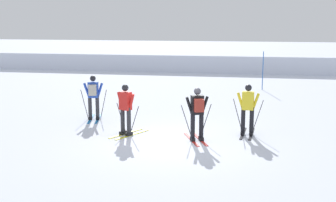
# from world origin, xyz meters

# --- Properties ---
(ground_plane) EXTENTS (120.00, 120.00, 0.00)m
(ground_plane) POSITION_xyz_m (0.00, 0.00, 0.00)
(ground_plane) COLOR silver
(far_snow_ridge) EXTENTS (80.00, 8.55, 1.21)m
(far_snow_ridge) POSITION_xyz_m (0.00, 21.82, 0.61)
(far_snow_ridge) COLOR silver
(far_snow_ridge) RESTS_ON ground
(skier_yellow) EXTENTS (1.00, 1.63, 1.71)m
(skier_yellow) POSITION_xyz_m (2.26, 1.29, 0.92)
(skier_yellow) COLOR black
(skier_yellow) RESTS_ON ground
(skier_red) EXTENTS (1.08, 1.59, 1.71)m
(skier_red) POSITION_xyz_m (-1.70, 0.58, 0.92)
(skier_red) COLOR gold
(skier_red) RESTS_ON ground
(skier_blue) EXTENTS (0.99, 1.64, 1.71)m
(skier_blue) POSITION_xyz_m (-3.50, 2.52, 0.96)
(skier_blue) COLOR #237AC6
(skier_blue) RESTS_ON ground
(skier_black) EXTENTS (0.96, 1.62, 1.71)m
(skier_black) POSITION_xyz_m (0.70, 0.28, 0.96)
(skier_black) COLOR red
(skier_black) RESTS_ON ground
(trail_marker_pole) EXTENTS (0.04, 0.04, 2.07)m
(trail_marker_pole) POSITION_xyz_m (3.10, 10.96, 1.04)
(trail_marker_pole) COLOR #1E56AD
(trail_marker_pole) RESTS_ON ground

